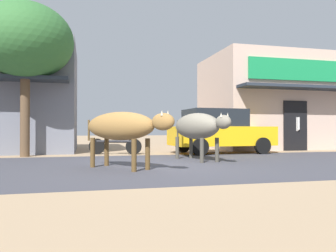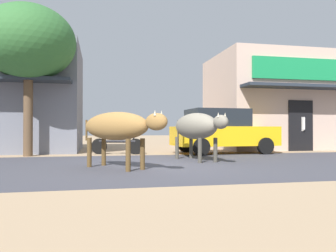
# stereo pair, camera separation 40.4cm
# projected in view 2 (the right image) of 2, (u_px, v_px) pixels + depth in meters

# --- Properties ---
(ground) EXTENTS (80.00, 80.00, 0.00)m
(ground) POSITION_uv_depth(u_px,v_px,m) (157.00, 165.00, 8.38)
(ground) COLOR tan
(asphalt_road) EXTENTS (72.00, 6.34, 0.00)m
(asphalt_road) POSITION_uv_depth(u_px,v_px,m) (157.00, 165.00, 8.38)
(asphalt_road) COLOR #404048
(asphalt_road) RESTS_ON ground
(storefront_right_club) EXTENTS (6.49, 5.33, 4.37)m
(storefront_right_club) POSITION_uv_depth(u_px,v_px,m) (281.00, 103.00, 16.11)
(storefront_right_club) COLOR #C8AA99
(storefront_right_club) RESTS_ON ground
(roadside_tree) EXTENTS (3.09, 3.09, 5.05)m
(roadside_tree) POSITION_uv_depth(u_px,v_px,m) (28.00, 43.00, 11.12)
(roadside_tree) COLOR brown
(roadside_tree) RESTS_ON ground
(parked_hatchback_car) EXTENTS (3.86, 2.05, 1.64)m
(parked_hatchback_car) POSITION_uv_depth(u_px,v_px,m) (222.00, 131.00, 12.43)
(parked_hatchback_car) COLOR yellow
(parked_hatchback_car) RESTS_ON ground
(parked_motorcycle) EXTENTS (1.84, 0.64, 1.03)m
(parked_motorcycle) POSITION_uv_depth(u_px,v_px,m) (118.00, 141.00, 11.98)
(parked_motorcycle) COLOR black
(parked_motorcycle) RESTS_ON ground
(cow_near_brown) EXTENTS (1.96, 2.32, 1.30)m
(cow_near_brown) POSITION_uv_depth(u_px,v_px,m) (117.00, 127.00, 7.63)
(cow_near_brown) COLOR olive
(cow_near_brown) RESTS_ON ground
(cow_far_dark) EXTENTS (1.14, 2.72, 1.36)m
(cow_far_dark) POSITION_uv_depth(u_px,v_px,m) (196.00, 127.00, 9.54)
(cow_far_dark) COLOR slate
(cow_far_dark) RESTS_ON ground
(pedestrian_by_shop) EXTENTS (0.38, 0.61, 1.63)m
(pedestrian_by_shop) POSITION_uv_depth(u_px,v_px,m) (300.00, 128.00, 14.02)
(pedestrian_by_shop) COLOR #3F3F47
(pedestrian_by_shop) RESTS_ON ground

